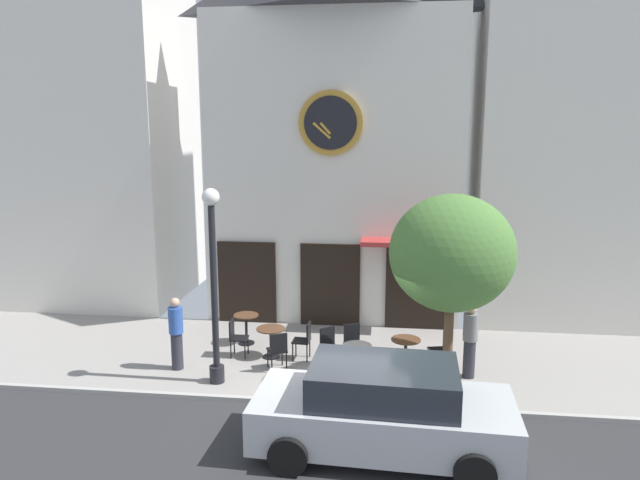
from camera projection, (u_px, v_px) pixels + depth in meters
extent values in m
cube|color=gray|center=(353.00, 360.00, 13.65)|extent=(26.26, 4.84, 0.05)
cube|color=#A8A5A0|center=(346.00, 404.00, 11.30)|extent=(26.26, 0.12, 0.08)
cube|color=silver|center=(335.00, 169.00, 16.43)|extent=(7.01, 2.31, 8.47)
cylinder|color=#B7842D|center=(331.00, 123.00, 15.00)|extent=(1.69, 0.10, 1.69)
cylinder|color=black|center=(330.00, 123.00, 14.94)|extent=(1.39, 0.04, 1.39)
cube|color=#B7842D|center=(325.00, 128.00, 14.95)|extent=(0.30, 0.03, 0.32)
cube|color=#B7842D|center=(322.00, 131.00, 14.97)|extent=(0.48, 0.03, 0.44)
cube|color=black|center=(247.00, 282.00, 16.11)|extent=(1.64, 0.10, 2.30)
cube|color=black|center=(330.00, 285.00, 15.84)|extent=(1.64, 0.10, 2.30)
cube|color=black|center=(416.00, 288.00, 15.57)|extent=(1.64, 0.10, 2.30)
cube|color=#B23333|center=(404.00, 242.00, 15.07)|extent=(2.24, 0.90, 0.12)
cube|color=silver|center=(90.00, 44.00, 17.64)|extent=(5.31, 4.42, 15.89)
cube|color=silver|center=(606.00, 36.00, 15.43)|extent=(6.63, 3.34, 15.63)
cylinder|color=black|center=(217.00, 374.00, 12.38)|extent=(0.32, 0.32, 0.36)
cylinder|color=black|center=(214.00, 296.00, 12.05)|extent=(0.14, 0.14, 3.82)
sphere|color=white|center=(211.00, 197.00, 11.66)|extent=(0.36, 0.36, 0.36)
cylinder|color=brown|center=(448.00, 343.00, 11.84)|extent=(0.20, 0.20, 2.05)
ellipsoid|color=#4C7A38|center=(452.00, 253.00, 11.48)|extent=(2.50, 2.25, 2.38)
cylinder|color=black|center=(246.00, 329.00, 14.57)|extent=(0.07, 0.07, 0.75)
cylinder|color=black|center=(247.00, 343.00, 14.64)|extent=(0.40, 0.40, 0.03)
cylinder|color=brown|center=(246.00, 315.00, 14.50)|extent=(0.62, 0.62, 0.03)
cylinder|color=black|center=(271.00, 343.00, 13.70)|extent=(0.07, 0.07, 0.71)
cylinder|color=black|center=(271.00, 356.00, 13.76)|extent=(0.40, 0.40, 0.03)
cylinder|color=brown|center=(271.00, 329.00, 13.63)|extent=(0.68, 0.68, 0.03)
cylinder|color=black|center=(357.00, 361.00, 12.59)|extent=(0.07, 0.07, 0.72)
cylinder|color=black|center=(357.00, 376.00, 12.66)|extent=(0.40, 0.40, 0.03)
cylinder|color=gray|center=(357.00, 346.00, 12.52)|extent=(0.64, 0.64, 0.03)
cylinder|color=black|center=(405.00, 354.00, 13.01)|extent=(0.07, 0.07, 0.70)
cylinder|color=black|center=(405.00, 368.00, 13.07)|extent=(0.40, 0.40, 0.03)
cylinder|color=brown|center=(406.00, 340.00, 12.95)|extent=(0.67, 0.67, 0.03)
cube|color=black|center=(331.00, 349.00, 13.09)|extent=(0.56, 0.56, 0.04)
cube|color=black|center=(327.00, 337.00, 13.21)|extent=(0.33, 0.26, 0.45)
cylinder|color=black|center=(329.00, 362.00, 12.91)|extent=(0.03, 0.03, 0.45)
cylinder|color=black|center=(342.00, 359.00, 13.07)|extent=(0.03, 0.03, 0.45)
cylinder|color=black|center=(321.00, 357.00, 13.20)|extent=(0.03, 0.03, 0.45)
cylinder|color=black|center=(334.00, 354.00, 13.36)|extent=(0.03, 0.03, 0.45)
cube|color=black|center=(277.00, 350.00, 12.99)|extent=(0.54, 0.54, 0.04)
cube|color=black|center=(279.00, 343.00, 12.78)|extent=(0.36, 0.21, 0.45)
cylinder|color=black|center=(282.00, 356.00, 13.25)|extent=(0.03, 0.03, 0.45)
cylinder|color=black|center=(268.00, 358.00, 13.13)|extent=(0.03, 0.03, 0.45)
cylinder|color=black|center=(286.00, 361.00, 12.94)|extent=(0.03, 0.03, 0.45)
cylinder|color=black|center=(272.00, 363.00, 12.82)|extent=(0.03, 0.03, 0.45)
cube|color=black|center=(375.00, 370.00, 11.91)|extent=(0.51, 0.51, 0.04)
cube|color=black|center=(378.00, 363.00, 11.70)|extent=(0.37, 0.17, 0.45)
cylinder|color=black|center=(380.00, 376.00, 12.15)|extent=(0.03, 0.03, 0.45)
cylinder|color=black|center=(365.00, 378.00, 12.08)|extent=(0.03, 0.03, 0.45)
cylinder|color=black|center=(386.00, 383.00, 11.83)|extent=(0.03, 0.03, 0.45)
cylinder|color=black|center=(370.00, 385.00, 11.75)|extent=(0.03, 0.03, 0.45)
cube|color=black|center=(438.00, 350.00, 12.98)|extent=(0.48, 0.48, 0.04)
cube|color=black|center=(446.00, 341.00, 12.96)|extent=(0.12, 0.38, 0.45)
cylinder|color=black|center=(428.00, 357.00, 13.17)|extent=(0.03, 0.03, 0.45)
cylinder|color=black|center=(433.00, 363.00, 12.84)|extent=(0.03, 0.03, 0.45)
cylinder|color=black|center=(443.00, 357.00, 13.20)|extent=(0.03, 0.03, 0.45)
cylinder|color=black|center=(447.00, 362.00, 12.87)|extent=(0.03, 0.03, 0.45)
cube|color=black|center=(239.00, 338.00, 13.74)|extent=(0.41, 0.41, 0.04)
cube|color=black|center=(232.00, 329.00, 13.72)|extent=(0.05, 0.38, 0.45)
cylinder|color=black|center=(245.00, 350.00, 13.60)|extent=(0.03, 0.03, 0.45)
cylinder|color=black|center=(248.00, 345.00, 13.93)|extent=(0.03, 0.03, 0.45)
cylinder|color=black|center=(231.00, 350.00, 13.63)|extent=(0.03, 0.03, 0.45)
cylinder|color=black|center=(234.00, 344.00, 13.97)|extent=(0.03, 0.03, 0.45)
cube|color=black|center=(301.00, 341.00, 13.57)|extent=(0.42, 0.42, 0.04)
cube|color=black|center=(309.00, 332.00, 13.50)|extent=(0.06, 0.38, 0.45)
cylinder|color=black|center=(296.00, 347.00, 13.81)|extent=(0.03, 0.03, 0.45)
cylinder|color=black|center=(293.00, 352.00, 13.48)|extent=(0.03, 0.03, 0.45)
cylinder|color=black|center=(310.00, 348.00, 13.75)|extent=(0.03, 0.03, 0.45)
cylinder|color=black|center=(307.00, 353.00, 13.42)|extent=(0.03, 0.03, 0.45)
cube|color=black|center=(353.00, 345.00, 13.31)|extent=(0.50, 0.50, 0.04)
cube|color=black|center=(352.00, 333.00, 13.44)|extent=(0.37, 0.15, 0.45)
cylinder|color=black|center=(348.00, 357.00, 13.16)|extent=(0.03, 0.03, 0.45)
cylinder|color=black|center=(362.00, 356.00, 13.22)|extent=(0.03, 0.03, 0.45)
cylinder|color=black|center=(345.00, 352.00, 13.49)|extent=(0.03, 0.03, 0.45)
cylinder|color=black|center=(359.00, 351.00, 13.55)|extent=(0.03, 0.03, 0.45)
cube|color=black|center=(334.00, 367.00, 12.10)|extent=(0.57, 0.57, 0.04)
cube|color=black|center=(328.00, 359.00, 11.94)|extent=(0.30, 0.29, 0.45)
cylinder|color=black|center=(346.00, 377.00, 12.11)|extent=(0.03, 0.03, 0.45)
cylinder|color=black|center=(335.00, 372.00, 12.37)|extent=(0.03, 0.03, 0.45)
cylinder|color=black|center=(334.00, 381.00, 11.90)|extent=(0.03, 0.03, 0.45)
cylinder|color=black|center=(323.00, 376.00, 12.16)|extent=(0.03, 0.03, 0.45)
cylinder|color=#2D2D38|center=(177.00, 351.00, 13.02)|extent=(0.36, 0.36, 0.85)
cylinder|color=#3359B2|center=(176.00, 320.00, 12.89)|extent=(0.45, 0.45, 0.60)
sphere|color=tan|center=(175.00, 303.00, 12.81)|extent=(0.22, 0.22, 0.22)
cylinder|color=#2D2D38|center=(469.00, 359.00, 12.58)|extent=(0.31, 0.31, 0.85)
cylinder|color=slate|center=(471.00, 327.00, 12.44)|extent=(0.38, 0.38, 0.60)
sphere|color=tan|center=(472.00, 309.00, 12.36)|extent=(0.22, 0.22, 0.22)
cube|color=#B7BABF|center=(383.00, 419.00, 9.61)|extent=(4.38, 2.00, 0.75)
cube|color=#262B33|center=(384.00, 382.00, 9.48)|extent=(2.48, 1.69, 0.60)
cylinder|color=black|center=(475.00, 473.00, 8.56)|extent=(0.65, 0.25, 0.64)
cylinder|color=black|center=(465.00, 415.00, 10.30)|extent=(0.65, 0.25, 0.64)
cylinder|color=black|center=(288.00, 456.00, 9.01)|extent=(0.65, 0.25, 0.64)
cylinder|color=black|center=(309.00, 403.00, 10.76)|extent=(0.65, 0.25, 0.64)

